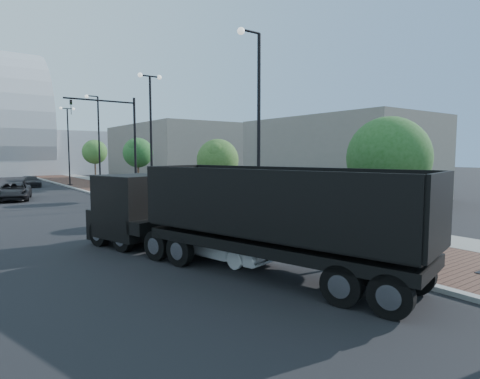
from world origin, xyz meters
TOP-DOWN VIEW (x-y plane):
  - sidewalk at (3.50, 40.00)m, footprint 7.00×140.00m
  - concrete_strip at (6.20, 40.00)m, footprint 2.40×140.00m
  - curb at (0.00, 40.00)m, footprint 0.30×140.00m
  - dump_truck at (-3.80, 8.41)m, footprint 5.96×13.49m
  - white_sedan at (-3.03, 7.58)m, footprint 2.47×4.45m
  - dark_car_mid at (-6.71, 33.13)m, footprint 3.38×5.59m
  - dark_car_far at (-3.28, 47.27)m, footprint 1.87×4.21m
  - pedestrian at (4.80, 17.26)m, footprint 0.64×0.43m
  - streetlight_1 at (0.49, 10.00)m, footprint 1.44×0.56m
  - streetlight_2 at (0.60, 22.00)m, footprint 1.72×0.56m
  - streetlight_3 at (0.49, 34.00)m, footprint 1.44×0.56m
  - streetlight_4 at (0.60, 46.00)m, footprint 1.72×0.56m
  - traffic_mast at (-0.30, 25.00)m, footprint 5.09×0.20m
  - tree_0 at (1.65, 4.02)m, footprint 2.87×2.87m
  - tree_1 at (1.65, 15.02)m, footprint 2.44×2.40m
  - tree_2 at (1.65, 27.02)m, footprint 2.46×2.42m
  - tree_3 at (1.65, 39.02)m, footprint 2.58×2.57m
  - convention_center at (-2.00, 85.00)m, footprint 50.00×30.00m
  - commercial_block_ne at (16.00, 50.00)m, footprint 12.00×22.00m
  - commercial_block_e at (18.00, 20.00)m, footprint 10.00×16.00m
  - utility_cover_1 at (2.40, 8.00)m, footprint 0.50×0.50m
  - utility_cover_2 at (2.40, 19.00)m, footprint 0.50×0.50m

SIDE VIEW (x-z plane):
  - sidewalk at x=3.50m, z-range 0.00..0.12m
  - concrete_strip at x=6.20m, z-range 0.00..0.13m
  - curb at x=0.00m, z-range 0.00..0.14m
  - utility_cover_1 at x=2.40m, z-range 0.12..0.14m
  - utility_cover_2 at x=2.40m, z-range 0.12..0.14m
  - dark_car_far at x=-3.28m, z-range 0.00..1.20m
  - white_sedan at x=-3.03m, z-range 0.00..1.39m
  - dark_car_mid at x=-6.71m, z-range 0.00..1.45m
  - pedestrian at x=4.80m, z-range 0.00..1.72m
  - dump_truck at x=-3.80m, z-range -0.26..3.10m
  - tree_1 at x=1.65m, z-range 1.11..5.76m
  - commercial_block_e at x=18.00m, z-range 0.00..7.00m
  - tree_0 at x=1.65m, z-range 1.10..6.19m
  - tree_2 at x=1.65m, z-range 1.33..6.44m
  - commercial_block_ne at x=16.00m, z-range 0.00..8.00m
  - tree_3 at x=1.65m, z-range 1.36..6.66m
  - streetlight_1 at x=0.49m, z-range -0.26..8.95m
  - streetlight_3 at x=0.49m, z-range -0.26..8.95m
  - streetlight_2 at x=0.60m, z-range 0.18..9.46m
  - streetlight_4 at x=0.60m, z-range 0.18..9.46m
  - traffic_mast at x=-0.30m, z-range 0.98..8.98m
  - convention_center at x=-2.00m, z-range -19.00..31.00m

